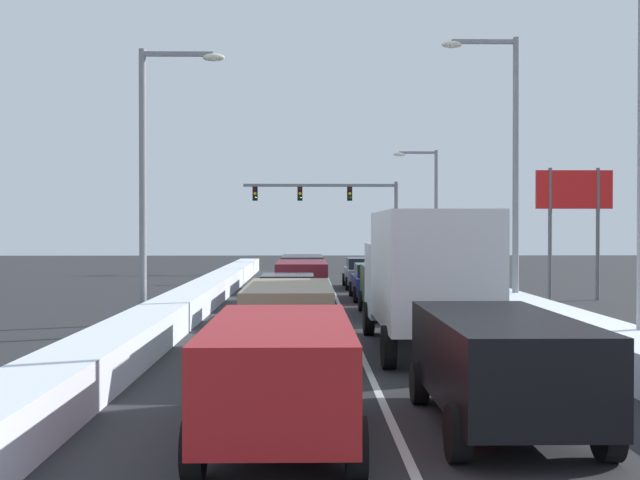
% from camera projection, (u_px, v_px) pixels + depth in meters
% --- Properties ---
extents(ground_plane, '(129.90, 129.90, 0.00)m').
position_uv_depth(ground_plane, '(348.00, 325.00, 24.51)').
color(ground_plane, '#28282B').
extents(lane_stripe_between_right_lane_and_center_lane, '(0.14, 54.96, 0.01)m').
position_uv_depth(lane_stripe_between_right_lane_and_center_lane, '(341.00, 309.00, 29.51)').
color(lane_stripe_between_right_lane_and_center_lane, silver).
rests_on(lane_stripe_between_right_lane_and_center_lane, ground).
extents(snow_bank_right_shoulder, '(1.71, 54.96, 0.79)m').
position_uv_depth(snow_bank_right_shoulder, '(483.00, 298.00, 29.60)').
color(snow_bank_right_shoulder, silver).
rests_on(snow_bank_right_shoulder, ground).
extents(snow_bank_left_shoulder, '(1.32, 54.96, 0.85)m').
position_uv_depth(snow_bank_left_shoulder, '(198.00, 297.00, 29.40)').
color(snow_bank_left_shoulder, silver).
rests_on(snow_bank_left_shoulder, ground).
extents(suv_black_right_lane_nearest, '(2.16, 4.90, 1.67)m').
position_uv_depth(suv_black_right_lane_nearest, '(500.00, 360.00, 11.75)').
color(suv_black_right_lane_nearest, black).
rests_on(suv_black_right_lane_nearest, ground).
extents(box_truck_right_lane_second, '(2.53, 7.20, 3.36)m').
position_uv_depth(box_truck_right_lane_second, '(425.00, 273.00, 19.22)').
color(box_truck_right_lane_second, '#B7BABF').
rests_on(box_truck_right_lane_second, ground).
extents(suv_green_right_lane_third, '(2.16, 4.90, 1.67)m').
position_uv_depth(suv_green_right_lane_third, '(394.00, 286.00, 26.94)').
color(suv_green_right_lane_third, '#1E5633').
rests_on(suv_green_right_lane_third, ground).
extents(sedan_navy_right_lane_fourth, '(2.00, 4.50, 1.51)m').
position_uv_depth(sedan_navy_right_lane_fourth, '(375.00, 281.00, 33.46)').
color(sedan_navy_right_lane_fourth, navy).
rests_on(sedan_navy_right_lane_fourth, ground).
extents(sedan_gray_right_lane_fifth, '(2.00, 4.50, 1.51)m').
position_uv_depth(sedan_gray_right_lane_fifth, '(364.00, 273.00, 39.97)').
color(sedan_gray_right_lane_fifth, slate).
rests_on(sedan_gray_right_lane_fifth, ground).
extents(suv_red_center_lane_nearest, '(2.16, 4.90, 1.67)m').
position_uv_depth(suv_red_center_lane_nearest, '(280.00, 369.00, 11.04)').
color(suv_red_center_lane_nearest, maroon).
rests_on(suv_red_center_lane_nearest, ground).
extents(suv_tan_center_lane_second, '(2.16, 4.90, 1.67)m').
position_uv_depth(suv_tan_center_lane_second, '(289.00, 313.00, 18.33)').
color(suv_tan_center_lane_second, '#937F60').
rests_on(suv_tan_center_lane_second, ground).
extents(sedan_white_center_lane_third, '(2.00, 4.50, 1.51)m').
position_uv_depth(sedan_white_center_lane_third, '(288.00, 298.00, 25.40)').
color(sedan_white_center_lane_third, silver).
rests_on(sedan_white_center_lane_third, ground).
extents(suv_maroon_center_lane_fourth, '(2.16, 4.90, 1.67)m').
position_uv_depth(suv_maroon_center_lane_fourth, '(302.00, 278.00, 31.39)').
color(suv_maroon_center_lane_fourth, maroon).
rests_on(suv_maroon_center_lane_fourth, ground).
extents(suv_charcoal_center_lane_fifth, '(2.16, 4.90, 1.67)m').
position_uv_depth(suv_charcoal_center_lane_fifth, '(302.00, 269.00, 38.45)').
color(suv_charcoal_center_lane_fifth, '#38383D').
rests_on(suv_charcoal_center_lane_fifth, ground).
extents(traffic_light_gantry, '(10.60, 0.47, 6.20)m').
position_uv_depth(traffic_light_gantry, '(342.00, 203.00, 54.42)').
color(traffic_light_gantry, slate).
rests_on(traffic_light_gantry, ground).
extents(street_lamp_right_near, '(2.66, 0.36, 9.36)m').
position_uv_depth(street_lamp_right_near, '(628.00, 110.00, 17.04)').
color(street_lamp_right_near, gray).
rests_on(street_lamp_right_near, ground).
extents(street_lamp_right_mid, '(2.66, 0.36, 9.46)m').
position_uv_depth(street_lamp_right_mid, '(507.00, 152.00, 27.03)').
color(street_lamp_right_mid, gray).
rests_on(street_lamp_right_mid, ground).
extents(street_lamp_right_far, '(2.66, 0.36, 7.62)m').
position_uv_depth(street_lamp_right_far, '(430.00, 201.00, 47.03)').
color(street_lamp_right_far, gray).
rests_on(street_lamp_right_far, ground).
extents(street_lamp_left_mid, '(2.66, 0.36, 8.53)m').
position_uv_depth(street_lamp_left_mid, '(154.00, 161.00, 24.67)').
color(street_lamp_left_mid, gray).
rests_on(street_lamp_left_mid, ground).
extents(roadside_sign_right, '(3.20, 0.16, 5.50)m').
position_uv_depth(roadside_sign_right, '(574.00, 204.00, 33.07)').
color(roadside_sign_right, '#59595B').
rests_on(roadside_sign_right, ground).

